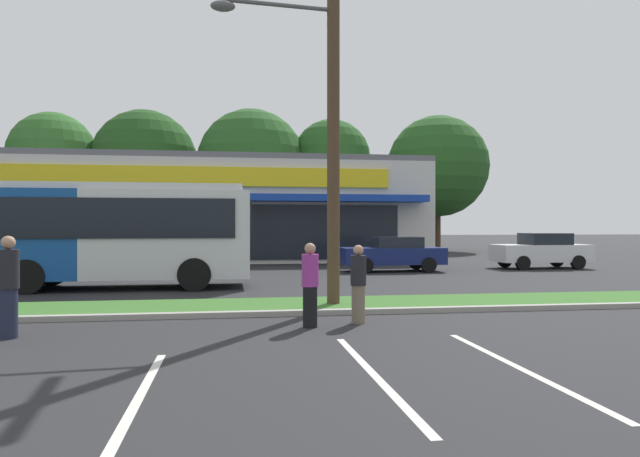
{
  "coord_description": "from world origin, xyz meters",
  "views": [
    {
      "loc": [
        -0.04,
        0.14,
        1.96
      ],
      "look_at": [
        2.7,
        18.1,
        1.88
      ],
      "focal_mm": 32.73,
      "sensor_mm": 36.0,
      "label": 1
    }
  ],
  "objects_px": {
    "pedestrian_near_bench": "(310,285)",
    "pedestrian_by_pole": "(8,287)",
    "utility_pole": "(327,86)",
    "car_1": "(393,254)",
    "car_0": "(541,251)",
    "city_bus": "(69,232)",
    "pedestrian_mid": "(358,284)"
  },
  "relations": [
    {
      "from": "pedestrian_near_bench",
      "to": "pedestrian_by_pole",
      "type": "bearing_deg",
      "value": 47.11
    },
    {
      "from": "pedestrian_by_pole",
      "to": "car_0",
      "type": "bearing_deg",
      "value": 36.27
    },
    {
      "from": "city_bus",
      "to": "pedestrian_by_pole",
      "type": "xyz_separation_m",
      "value": [
        1.12,
        -8.1,
        -0.86
      ]
    },
    {
      "from": "city_bus",
      "to": "pedestrian_near_bench",
      "type": "relative_size",
      "value": 6.81
    },
    {
      "from": "pedestrian_near_bench",
      "to": "pedestrian_by_pole",
      "type": "relative_size",
      "value": 0.91
    },
    {
      "from": "car_1",
      "to": "pedestrian_by_pole",
      "type": "xyz_separation_m",
      "value": [
        -10.7,
        -13.42,
        0.13
      ]
    },
    {
      "from": "car_0",
      "to": "car_1",
      "type": "distance_m",
      "value": 7.28
    },
    {
      "from": "city_bus",
      "to": "pedestrian_by_pole",
      "type": "distance_m",
      "value": 8.23
    },
    {
      "from": "city_bus",
      "to": "car_1",
      "type": "height_order",
      "value": "city_bus"
    },
    {
      "from": "city_bus",
      "to": "car_0",
      "type": "distance_m",
      "value": 20.02
    },
    {
      "from": "city_bus",
      "to": "car_0",
      "type": "relative_size",
      "value": 2.6
    },
    {
      "from": "pedestrian_near_bench",
      "to": "pedestrian_mid",
      "type": "height_order",
      "value": "pedestrian_near_bench"
    },
    {
      "from": "pedestrian_mid",
      "to": "pedestrian_by_pole",
      "type": "bearing_deg",
      "value": 54.26
    },
    {
      "from": "car_0",
      "to": "car_1",
      "type": "height_order",
      "value": "car_0"
    },
    {
      "from": "car_1",
      "to": "pedestrian_mid",
      "type": "distance_m",
      "value": 13.51
    },
    {
      "from": "pedestrian_by_pole",
      "to": "pedestrian_near_bench",
      "type": "bearing_deg",
      "value": 1.3
    },
    {
      "from": "pedestrian_near_bench",
      "to": "pedestrian_by_pole",
      "type": "height_order",
      "value": "pedestrian_by_pole"
    },
    {
      "from": "utility_pole",
      "to": "city_bus",
      "type": "distance_m",
      "value": 9.63
    },
    {
      "from": "car_1",
      "to": "pedestrian_mid",
      "type": "xyz_separation_m",
      "value": [
        -4.33,
        -12.79,
        0.02
      ]
    },
    {
      "from": "utility_pole",
      "to": "car_0",
      "type": "distance_m",
      "value": 16.99
    },
    {
      "from": "car_0",
      "to": "pedestrian_near_bench",
      "type": "bearing_deg",
      "value": 47.61
    },
    {
      "from": "utility_pole",
      "to": "pedestrian_by_pole",
      "type": "height_order",
      "value": "utility_pole"
    },
    {
      "from": "city_bus",
      "to": "pedestrian_near_bench",
      "type": "bearing_deg",
      "value": -50.85
    },
    {
      "from": "pedestrian_mid",
      "to": "city_bus",
      "type": "bearing_deg",
      "value": 3.69
    },
    {
      "from": "pedestrian_near_bench",
      "to": "pedestrian_mid",
      "type": "xyz_separation_m",
      "value": [
        1.03,
        0.33,
        -0.03
      ]
    },
    {
      "from": "city_bus",
      "to": "pedestrian_near_bench",
      "type": "xyz_separation_m",
      "value": [
        6.47,
        -7.81,
        -0.94
      ]
    },
    {
      "from": "utility_pole",
      "to": "car_1",
      "type": "height_order",
      "value": "utility_pole"
    },
    {
      "from": "pedestrian_near_bench",
      "to": "pedestrian_mid",
      "type": "relative_size",
      "value": 1.03
    },
    {
      "from": "car_0",
      "to": "car_1",
      "type": "relative_size",
      "value": 0.98
    },
    {
      "from": "utility_pole",
      "to": "car_1",
      "type": "relative_size",
      "value": 2.25
    },
    {
      "from": "utility_pole",
      "to": "pedestrian_mid",
      "type": "bearing_deg",
      "value": -82.66
    },
    {
      "from": "city_bus",
      "to": "car_0",
      "type": "height_order",
      "value": "city_bus"
    }
  ]
}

